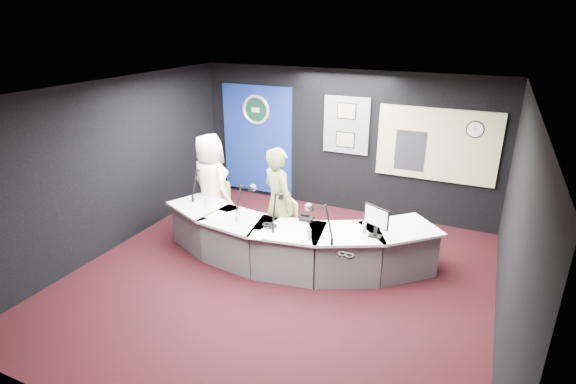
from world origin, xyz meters
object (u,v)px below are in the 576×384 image
at_px(broadcast_desk, 290,241).
at_px(person_woman, 278,203).
at_px(person_man, 211,185).
at_px(armchair_right, 278,229).
at_px(armchair_left, 212,207).

relative_size(broadcast_desk, person_woman, 2.45).
bearing_deg(person_man, person_woman, -169.08).
height_order(person_man, person_woman, person_woman).
bearing_deg(armchair_right, person_woman, 0.00).
bearing_deg(person_man, armchair_left, 111.29).
bearing_deg(broadcast_desk, person_woman, 148.66).
distance_m(broadcast_desk, armchair_left, 1.80).
xyz_separation_m(armchair_right, person_man, (-1.46, 0.27, 0.46)).
distance_m(armchair_right, person_woman, 0.46).
relative_size(broadcast_desk, person_man, 2.45).
height_order(armchair_right, person_woman, person_woman).
xyz_separation_m(broadcast_desk, person_man, (-1.74, 0.44, 0.54)).
bearing_deg(broadcast_desk, person_man, 165.79).
relative_size(broadcast_desk, armchair_left, 4.62).
bearing_deg(armchair_right, armchair_left, -146.87).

